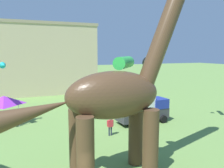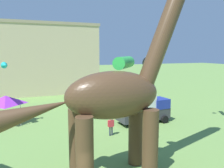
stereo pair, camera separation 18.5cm
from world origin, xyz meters
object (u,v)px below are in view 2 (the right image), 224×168
Objects in this scene: dinosaur_sculpture at (112,95)px; kite_far_right at (129,63)px; parked_box_truck at (143,108)px; festival_canopy_tent at (6,100)px; person_vendor_side at (111,125)px.

dinosaur_sculpture is 4.74× the size of kite_far_right.
dinosaur_sculpture is 2.79m from kite_far_right.
dinosaur_sculpture is 2.42× the size of parked_box_truck.
festival_canopy_tent is at bearing 155.95° from parked_box_truck.
person_vendor_side is at bearing 81.99° from kite_far_right.
person_vendor_side is 0.53× the size of festival_canopy_tent.
person_vendor_side is at bearing -39.33° from festival_canopy_tent.
dinosaur_sculpture is 4.39× the size of festival_canopy_tent.
festival_canopy_tent reaches higher than person_vendor_side.
dinosaur_sculpture is 8.24× the size of person_vendor_side.
kite_far_right reaches higher than festival_canopy_tent.
dinosaur_sculpture reaches higher than person_vendor_side.
kite_far_right is at bearing -56.45° from festival_canopy_tent.
festival_canopy_tent is at bearing 88.44° from dinosaur_sculpture.
parked_box_truck is 1.96× the size of kite_far_right.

